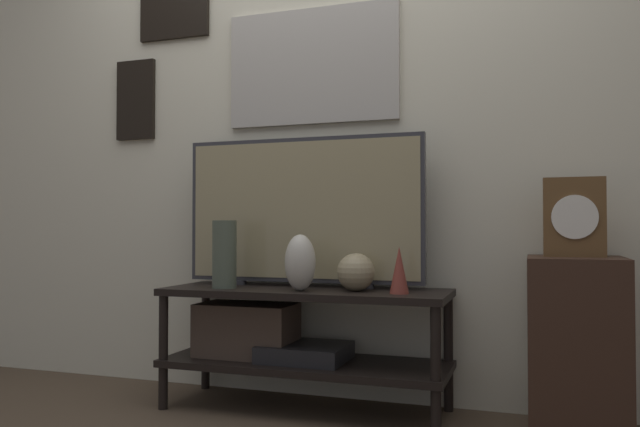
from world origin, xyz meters
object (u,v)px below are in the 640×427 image
vase_slim_bronze (399,270)px  vase_tall_ceramic (224,254)px  vase_round_glass (356,272)px  vase_urn_stoneware (300,263)px  mantel_clock (574,217)px  television (302,210)px

vase_slim_bronze → vase_tall_ceramic: bearing=-178.7°
vase_tall_ceramic → vase_round_glass: (0.58, 0.06, -0.07)m
vase_round_glass → vase_tall_ceramic: bearing=-174.1°
vase_urn_stoneware → vase_slim_bronze: (0.41, 0.02, -0.02)m
vase_urn_stoneware → vase_round_glass: size_ratio=1.49×
vase_slim_bronze → mantel_clock: size_ratio=0.63×
vase_round_glass → mantel_clock: mantel_clock is taller
television → vase_urn_stoneware: (0.06, -0.18, -0.22)m
vase_round_glass → vase_slim_bronze: (0.19, -0.04, 0.02)m
vase_tall_ceramic → mantel_clock: (1.42, 0.13, 0.16)m
television → vase_slim_bronze: 0.56m
television → vase_urn_stoneware: bearing=-72.2°
vase_tall_ceramic → vase_urn_stoneware: (0.35, -0.01, -0.03)m
vase_tall_ceramic → vase_round_glass: vase_tall_ceramic is taller
vase_urn_stoneware → vase_slim_bronze: bearing=3.3°
vase_urn_stoneware → vase_round_glass: bearing=16.7°
television → vase_round_glass: (0.28, -0.12, -0.26)m
vase_tall_ceramic → vase_slim_bronze: vase_tall_ceramic is taller
television → vase_round_glass: bearing=-22.8°
television → vase_tall_ceramic: size_ratio=3.75×
vase_slim_bronze → mantel_clock: 0.69m
vase_tall_ceramic → mantel_clock: mantel_clock is taller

